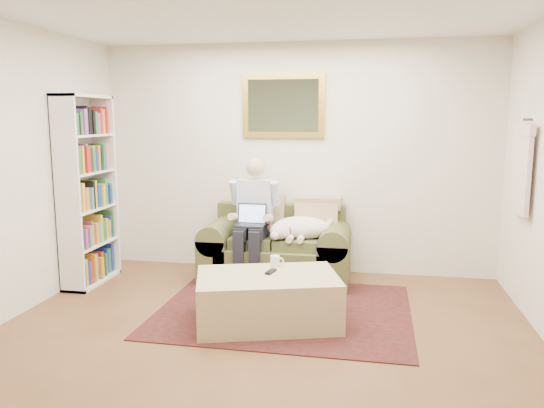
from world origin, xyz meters
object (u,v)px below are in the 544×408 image
(bookshelf, at_px, (87,191))
(sleeping_dog, at_px, (302,228))
(coffee_mug, at_px, (275,261))
(laptop, at_px, (251,220))
(seated_man, at_px, (252,222))
(ottoman, at_px, (268,299))
(sofa, at_px, (277,255))

(bookshelf, bearing_deg, sleeping_dog, 9.67)
(coffee_mug, bearing_deg, laptop, 116.98)
(seated_man, bearing_deg, sleeping_dog, 7.13)
(seated_man, distance_m, ottoman, 1.28)
(seated_man, height_order, coffee_mug, seated_man)
(sleeping_dog, xyz_separation_m, ottoman, (-0.14, -1.19, -0.39))
(seated_man, relative_size, sleeping_dog, 2.04)
(laptop, distance_m, coffee_mug, 0.91)
(ottoman, relative_size, coffee_mug, 11.94)
(ottoman, bearing_deg, sleeping_dog, 83.46)
(sofa, bearing_deg, ottoman, -83.36)
(seated_man, relative_size, bookshelf, 0.67)
(laptop, bearing_deg, ottoman, -70.07)
(sofa, distance_m, ottoman, 1.28)
(laptop, height_order, sleeping_dog, laptop)
(sofa, bearing_deg, sleeping_dog, -15.74)
(sleeping_dog, relative_size, ottoman, 0.55)
(coffee_mug, bearing_deg, seated_man, 115.28)
(ottoman, height_order, coffee_mug, coffee_mug)
(laptop, bearing_deg, seated_man, 90.00)
(laptop, bearing_deg, sleeping_dog, 13.64)
(bookshelf, bearing_deg, coffee_mug, -14.17)
(sofa, xyz_separation_m, seated_man, (-0.24, -0.15, 0.39))
(sleeping_dog, height_order, ottoman, sleeping_dog)
(sofa, relative_size, ottoman, 1.33)
(sofa, bearing_deg, seated_man, -148.55)
(sofa, height_order, seated_man, seated_man)
(seated_man, relative_size, laptop, 4.33)
(sofa, xyz_separation_m, ottoman, (0.15, -1.27, -0.06))
(sofa, height_order, sleeping_dog, sofa)
(laptop, distance_m, sleeping_dog, 0.55)
(sleeping_dog, distance_m, bookshelf, 2.31)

